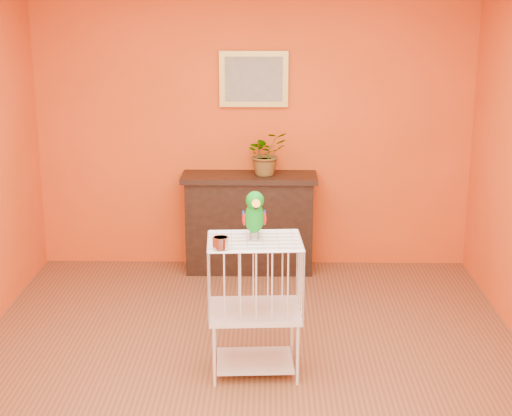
{
  "coord_description": "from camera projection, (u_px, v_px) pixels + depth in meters",
  "views": [
    {
      "loc": [
        0.14,
        -4.88,
        2.48
      ],
      "look_at": [
        0.06,
        0.0,
        1.15
      ],
      "focal_mm": 55.0,
      "sensor_mm": 36.0,
      "label": 1
    }
  ],
  "objects": [
    {
      "name": "room_shell",
      "position": [
        247.0,
        142.0,
        4.94
      ],
      "size": [
        4.5,
        4.5,
        4.5
      ],
      "color": "#E74D15",
      "rests_on": "ground"
    },
    {
      "name": "potted_plant",
      "position": [
        266.0,
        159.0,
        7.0
      ],
      "size": [
        0.49,
        0.51,
        0.31
      ],
      "primitive_type": "imported",
      "rotation": [
        0.0,
        0.0,
        0.41
      ],
      "color": "#26722D",
      "rests_on": "console_cabinet"
    },
    {
      "name": "console_cabinet",
      "position": [
        249.0,
        223.0,
        7.2
      ],
      "size": [
        1.22,
        0.44,
        0.91
      ],
      "color": "black",
      "rests_on": "ground"
    },
    {
      "name": "framed_picture",
      "position": [
        254.0,
        79.0,
        7.04
      ],
      "size": [
        0.62,
        0.04,
        0.5
      ],
      "color": "#B49940",
      "rests_on": "room_shell"
    },
    {
      "name": "parrot",
      "position": [
        254.0,
        214.0,
        5.08
      ],
      "size": [
        0.17,
        0.3,
        0.33
      ],
      "rotation": [
        0.0,
        0.0,
        0.11
      ],
      "color": "#59544C",
      "rests_on": "birdcage"
    },
    {
      "name": "feed_cup",
      "position": [
        221.0,
        243.0,
        4.92
      ],
      "size": [
        0.1,
        0.1,
        0.07
      ],
      "primitive_type": "cylinder",
      "color": "silver",
      "rests_on": "birdcage"
    },
    {
      "name": "ground",
      "position": [
        247.0,
        370.0,
        5.36
      ],
      "size": [
        4.5,
        4.5,
        0.0
      ],
      "primitive_type": "plane",
      "color": "brown",
      "rests_on": "ground"
    },
    {
      "name": "birdcage",
      "position": [
        255.0,
        304.0,
        5.22
      ],
      "size": [
        0.63,
        0.5,
        0.93
      ],
      "rotation": [
        0.0,
        0.0,
        0.06
      ],
      "color": "silver",
      "rests_on": "ground"
    }
  ]
}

